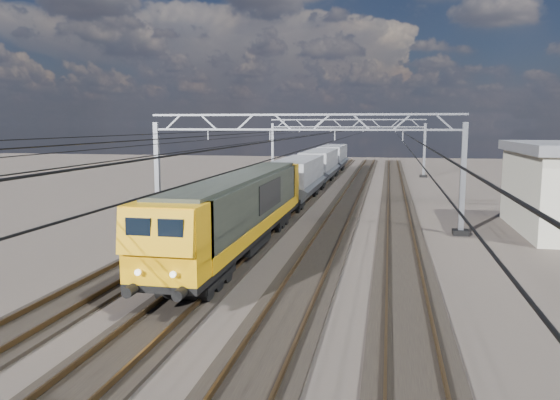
% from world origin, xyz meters
% --- Properties ---
extents(ground, '(160.00, 160.00, 0.00)m').
position_xyz_m(ground, '(0.00, 0.00, 0.00)').
color(ground, '#29231F').
rests_on(ground, ground).
extents(track_outer_west, '(2.60, 140.00, 0.30)m').
position_xyz_m(track_outer_west, '(-6.00, 0.00, 0.07)').
color(track_outer_west, black).
rests_on(track_outer_west, ground).
extents(track_loco, '(2.60, 140.00, 0.30)m').
position_xyz_m(track_loco, '(-2.00, 0.00, 0.07)').
color(track_loco, black).
rests_on(track_loco, ground).
extents(track_inner_east, '(2.60, 140.00, 0.30)m').
position_xyz_m(track_inner_east, '(2.00, 0.00, 0.07)').
color(track_inner_east, black).
rests_on(track_inner_east, ground).
extents(track_outer_east, '(2.60, 140.00, 0.30)m').
position_xyz_m(track_outer_east, '(6.00, 0.00, 0.07)').
color(track_outer_east, black).
rests_on(track_outer_east, ground).
extents(catenary_gantry_mid, '(19.90, 0.90, 7.11)m').
position_xyz_m(catenary_gantry_mid, '(0.00, 4.00, 3.91)').
color(catenary_gantry_mid, gray).
rests_on(catenary_gantry_mid, ground).
extents(catenary_gantry_far, '(19.90, 0.90, 7.11)m').
position_xyz_m(catenary_gantry_far, '(0.00, 40.00, 3.91)').
color(catenary_gantry_far, gray).
rests_on(catenary_gantry_far, ground).
extents(overhead_wires, '(12.03, 140.00, 0.53)m').
position_xyz_m(overhead_wires, '(0.00, 8.00, 5.75)').
color(overhead_wires, black).
rests_on(overhead_wires, ground).
extents(locomotive, '(2.76, 21.10, 3.62)m').
position_xyz_m(locomotive, '(-2.00, -3.06, 2.33)').
color(locomotive, black).
rests_on(locomotive, ground).
extents(hopper_wagon_lead, '(3.38, 13.00, 3.25)m').
position_xyz_m(hopper_wagon_lead, '(-2.00, 14.63, 2.23)').
color(hopper_wagon_lead, black).
rests_on(hopper_wagon_lead, ground).
extents(hopper_wagon_mid, '(3.38, 13.00, 3.25)m').
position_xyz_m(hopper_wagon_mid, '(-2.00, 28.83, 2.23)').
color(hopper_wagon_mid, black).
rests_on(hopper_wagon_mid, ground).
extents(hopper_wagon_third, '(3.38, 13.00, 3.25)m').
position_xyz_m(hopper_wagon_third, '(-2.00, 43.03, 2.23)').
color(hopper_wagon_third, black).
rests_on(hopper_wagon_third, ground).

